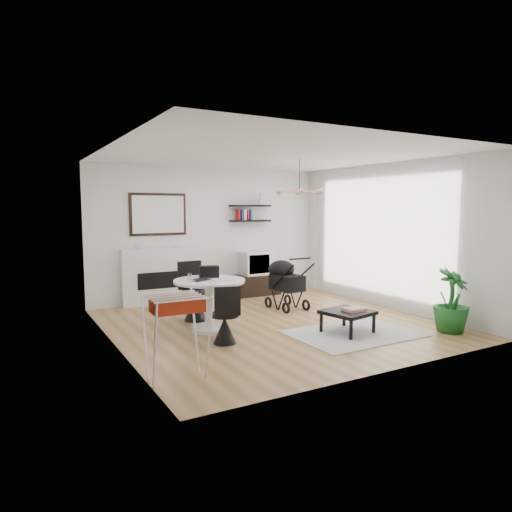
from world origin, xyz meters
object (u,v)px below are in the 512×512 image
fireplace (160,269)px  tv_console (253,285)px  crt_tv (254,263)px  potted_plant (452,301)px  drying_rack (176,335)px  coffee_table (348,313)px  stroller (285,285)px  dining_table (210,297)px

fireplace → tv_console: size_ratio=1.79×
fireplace → tv_console: fireplace is taller
crt_tv → potted_plant: 4.18m
fireplace → drying_rack: 4.10m
drying_rack → coffee_table: (2.86, 0.51, -0.19)m
drying_rack → potted_plant: 4.27m
stroller → coffee_table: 1.91m
dining_table → coffee_table: dining_table is taller
crt_tv → drying_rack: 4.90m
fireplace → crt_tv: (2.01, -0.15, 0.02)m
fireplace → stroller: 2.46m
fireplace → dining_table: 2.31m
fireplace → coffee_table: size_ratio=2.84×
fireplace → coffee_table: bearing=-62.6°
fireplace → drying_rack: size_ratio=2.30×
drying_rack → potted_plant: (4.27, -0.21, -0.01)m
tv_console → drying_rack: 4.89m
drying_rack → dining_table: bearing=58.7°
tv_console → drying_rack: drying_rack is taller
fireplace → crt_tv: fireplace is taller
dining_table → crt_tv: bearing=47.5°
stroller → potted_plant: size_ratio=1.05×
dining_table → coffee_table: (1.75, -1.13, -0.22)m
fireplace → dining_table: bearing=-89.1°
fireplace → drying_rack: fireplace is taller
dining_table → potted_plant: potted_plant is taller
fireplace → crt_tv: bearing=-4.2°
tv_console → potted_plant: bearing=-73.2°
coffee_table → potted_plant: bearing=-27.2°
fireplace → crt_tv: size_ratio=3.77×
fireplace → coffee_table: fireplace is taller
tv_console → fireplace: bearing=175.8°
potted_plant → coffee_table: bearing=152.8°
stroller → potted_plant: stroller is taller
tv_console → drying_rack: bearing=-128.8°
coffee_table → potted_plant: (1.41, -0.72, 0.18)m
crt_tv → coffee_table: 3.32m
fireplace → potted_plant: bearing=-52.5°
drying_rack → potted_plant: bearing=0.1°
tv_console → drying_rack: (-3.06, -3.81, 0.27)m
fireplace → coffee_table: (1.78, -3.44, -0.38)m
fireplace → dining_table: fireplace is taller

